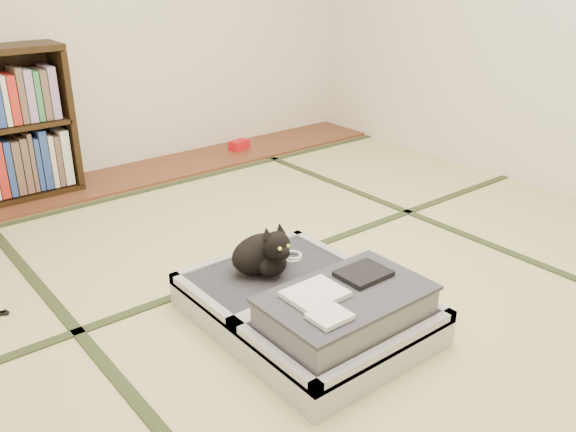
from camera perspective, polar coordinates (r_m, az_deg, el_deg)
floor at (r=2.78m, az=3.73°, el=-7.23°), size 4.50×4.50×0.00m
wood_strip at (r=4.33m, az=-14.33°, el=3.67°), size 4.00×0.50×0.02m
red_item at (r=4.75m, az=-4.60°, el=6.66°), size 0.17×0.12×0.07m
tatami_borders at (r=3.11m, az=-2.38°, el=-3.57°), size 4.00×4.50×0.01m
suitcase at (r=2.48m, az=2.25°, el=-8.56°), size 0.72×0.96×0.28m
cat at (r=2.61m, az=-2.21°, el=-3.53°), size 0.32×0.32×0.26m
cable_coil at (r=2.77m, az=0.37°, el=-3.80°), size 0.10×0.10×0.02m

